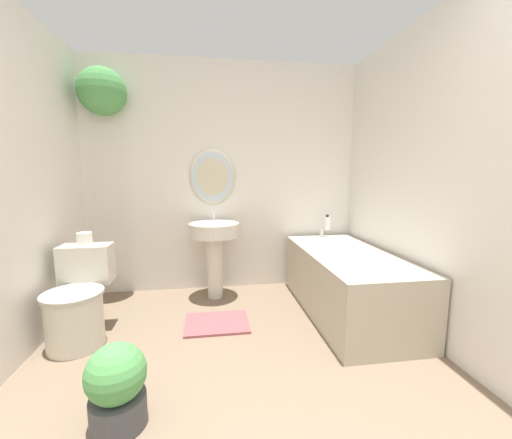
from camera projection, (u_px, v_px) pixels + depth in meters
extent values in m
cube|color=silver|center=(225.00, 178.00, 3.36)|extent=(2.96, 0.06, 2.40)
ellipsoid|color=beige|center=(213.00, 177.00, 3.29)|extent=(0.47, 0.02, 0.57)
ellipsoid|color=silver|center=(213.00, 177.00, 3.29)|extent=(0.43, 0.01, 0.53)
cylinder|color=#47474C|center=(101.00, 80.00, 2.90)|extent=(0.20, 0.20, 0.11)
sphere|color=#4C934C|center=(102.00, 91.00, 2.92)|extent=(0.44, 0.44, 0.44)
cube|color=silver|center=(450.00, 181.00, 2.12)|extent=(0.06, 3.02, 2.40)
cylinder|color=beige|center=(75.00, 321.00, 2.26)|extent=(0.38, 0.38, 0.39)
cylinder|color=#B1ADA0|center=(73.00, 294.00, 2.23)|extent=(0.41, 0.41, 0.02)
cube|color=beige|center=(87.00, 263.00, 2.50)|extent=(0.38, 0.20, 0.30)
cylinder|color=beige|center=(215.00, 267.00, 3.16)|extent=(0.15, 0.15, 0.63)
cylinder|color=beige|center=(214.00, 230.00, 3.10)|extent=(0.50, 0.50, 0.13)
cylinder|color=silver|center=(214.00, 216.00, 3.22)|extent=(0.02, 0.02, 0.10)
cube|color=#B2A893|center=(347.00, 283.00, 2.81)|extent=(0.72, 1.55, 0.56)
cube|color=beige|center=(348.00, 255.00, 2.77)|extent=(0.62, 1.45, 0.04)
cylinder|color=silver|center=(322.00, 234.00, 3.42)|extent=(0.04, 0.04, 0.08)
cylinder|color=white|center=(327.00, 223.00, 3.43)|extent=(0.06, 0.06, 0.14)
cylinder|color=black|center=(327.00, 216.00, 3.42)|extent=(0.04, 0.04, 0.02)
cylinder|color=#47474C|center=(119.00, 411.00, 1.56)|extent=(0.27, 0.27, 0.16)
sphere|color=#4C934C|center=(116.00, 373.00, 1.53)|extent=(0.29, 0.29, 0.29)
cube|color=#934C51|center=(217.00, 323.00, 2.62)|extent=(0.52, 0.41, 0.02)
cylinder|color=white|center=(85.00, 239.00, 2.47)|extent=(0.11, 0.11, 0.10)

